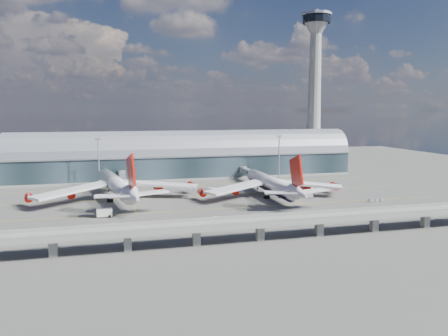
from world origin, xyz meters
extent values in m
plane|color=#474744|center=(0.00, 0.00, 0.00)|extent=(500.00, 500.00, 0.00)
cube|color=gold|center=(0.00, -10.00, 0.01)|extent=(200.00, 0.25, 0.01)
cube|color=gold|center=(0.00, 20.00, 0.01)|extent=(200.00, 0.25, 0.01)
cube|color=gold|center=(0.00, 50.00, 0.01)|extent=(200.00, 0.25, 0.01)
cube|color=gold|center=(-35.00, 30.00, 0.01)|extent=(0.25, 80.00, 0.01)
cube|color=gold|center=(35.00, 30.00, 0.01)|extent=(0.25, 80.00, 0.01)
cube|color=#1C282E|center=(0.00, 78.00, 7.00)|extent=(200.00, 28.00, 14.00)
cylinder|color=gray|center=(0.00, 78.00, 14.00)|extent=(200.00, 28.00, 28.00)
cube|color=gray|center=(0.00, 64.00, 14.00)|extent=(200.00, 1.00, 1.20)
cube|color=gray|center=(0.00, 78.00, 0.60)|extent=(200.00, 30.00, 1.20)
cube|color=gray|center=(85.00, 83.00, 4.00)|extent=(18.00, 18.00, 8.00)
cone|color=gray|center=(85.00, 83.00, 45.00)|extent=(10.00, 10.00, 90.00)
cone|color=gray|center=(85.00, 83.00, 92.00)|extent=(16.00, 16.00, 8.00)
cylinder|color=black|center=(85.00, 83.00, 97.00)|extent=(18.00, 18.00, 5.00)
cylinder|color=gray|center=(85.00, 83.00, 100.00)|extent=(19.00, 19.00, 1.50)
cylinder|color=gray|center=(85.00, 83.00, 101.50)|extent=(2.40, 2.40, 3.00)
cube|color=gray|center=(0.00, -55.00, 5.50)|extent=(220.00, 8.50, 1.20)
cube|color=gray|center=(0.00, -59.00, 6.60)|extent=(220.00, 0.40, 1.20)
cube|color=gray|center=(0.00, -51.00, 6.60)|extent=(220.00, 0.40, 1.20)
cube|color=gray|center=(0.00, -56.50, 6.15)|extent=(220.00, 0.12, 0.12)
cube|color=gray|center=(0.00, -53.50, 6.15)|extent=(220.00, 0.12, 0.12)
cube|color=gray|center=(-60.00, -55.00, 2.50)|extent=(2.20, 2.20, 5.00)
cube|color=gray|center=(-40.00, -55.00, 2.50)|extent=(2.20, 2.20, 5.00)
cube|color=gray|center=(-20.00, -55.00, 2.50)|extent=(2.20, 2.20, 5.00)
cube|color=gray|center=(0.00, -55.00, 2.50)|extent=(2.20, 2.20, 5.00)
cube|color=gray|center=(20.00, -55.00, 2.50)|extent=(2.20, 2.20, 5.00)
cube|color=gray|center=(40.00, -55.00, 2.50)|extent=(2.20, 2.20, 5.00)
cube|color=gray|center=(60.00, -55.00, 2.50)|extent=(2.20, 2.20, 5.00)
cylinder|color=gray|center=(-50.00, 55.00, 12.50)|extent=(0.70, 0.70, 25.00)
cube|color=gray|center=(-50.00, 55.00, 25.20)|extent=(3.00, 0.40, 1.00)
cylinder|color=gray|center=(50.00, 55.00, 12.50)|extent=(0.70, 0.70, 25.00)
cube|color=gray|center=(50.00, 55.00, 25.20)|extent=(3.00, 0.40, 1.00)
cylinder|color=white|center=(-42.02, 19.93, 6.91)|extent=(17.08, 59.42, 7.13)
cone|color=white|center=(-47.61, 52.32, 6.91)|extent=(8.54, 9.99, 7.13)
cone|color=white|center=(-36.04, -14.67, 7.80)|extent=(9.30, 14.38, 7.13)
cube|color=#AC1107|center=(-36.61, -11.37, 16.59)|extent=(3.04, 13.26, 14.75)
cube|color=white|center=(-60.01, 14.56, 6.01)|extent=(33.83, 29.05, 2.88)
cube|color=white|center=(-23.27, 20.90, 6.01)|extent=(36.90, 19.68, 2.88)
cylinder|color=#AC1107|center=(-61.07, 16.63, 4.01)|extent=(4.46, 6.09, 3.56)
cylinder|color=#AC1107|center=(-77.40, 13.81, 4.01)|extent=(4.46, 6.09, 3.56)
cylinder|color=#AC1107|center=(-22.97, 23.22, 4.01)|extent=(4.46, 6.09, 3.56)
cylinder|color=#AC1107|center=(-6.64, 26.04, 4.01)|extent=(4.46, 6.09, 3.56)
cylinder|color=gray|center=(-45.56, 40.45, 1.67)|extent=(0.56, 0.56, 3.34)
cylinder|color=gray|center=(-44.77, 14.93, 1.67)|extent=(0.67, 0.67, 3.34)
cylinder|color=gray|center=(-37.75, 16.14, 1.67)|extent=(0.67, 0.67, 3.34)
cylinder|color=black|center=(-44.77, 14.93, 0.61)|extent=(2.70, 2.06, 1.67)
cylinder|color=black|center=(-37.75, 16.14, 0.61)|extent=(2.70, 2.06, 1.67)
cylinder|color=white|center=(27.63, 9.03, 6.38)|extent=(6.38, 52.31, 6.27)
cone|color=white|center=(27.57, 38.42, 6.38)|extent=(6.29, 8.66, 6.27)
cone|color=white|center=(27.70, -22.52, 7.25)|extent=(6.30, 12.99, 6.27)
cube|color=#AC1107|center=(27.69, -19.28, 15.46)|extent=(0.78, 12.93, 14.32)
cube|color=white|center=(10.70, 6.83, 5.51)|extent=(32.85, 23.01, 2.68)
cube|color=white|center=(44.57, 6.91, 5.51)|extent=(32.88, 22.90, 2.68)
cylinder|color=black|center=(27.63, 9.03, 4.66)|extent=(5.43, 46.94, 5.33)
cylinder|color=#AC1107|center=(10.07, 8.99, 3.57)|extent=(3.47, 5.41, 3.46)
cylinder|color=#AC1107|center=(-4.98, 8.96, 3.57)|extent=(3.47, 5.41, 3.46)
cylinder|color=#AC1107|center=(45.19, 9.07, 3.57)|extent=(3.47, 5.41, 3.46)
cylinder|color=#AC1107|center=(60.24, 9.10, 3.57)|extent=(3.47, 5.41, 3.46)
cylinder|color=gray|center=(27.59, 27.47, 1.62)|extent=(0.54, 0.54, 3.24)
cylinder|color=gray|center=(24.18, 4.70, 1.62)|extent=(0.65, 0.65, 3.24)
cylinder|color=gray|center=(31.10, 4.71, 1.62)|extent=(0.65, 0.65, 3.24)
cylinder|color=black|center=(24.18, 4.70, 0.59)|extent=(2.38, 1.63, 1.62)
cylinder|color=black|center=(31.10, 4.71, 0.59)|extent=(2.38, 1.63, 1.62)
cube|color=gray|center=(-38.52, 52.00, 5.20)|extent=(3.00, 24.00, 3.00)
cube|color=gray|center=(-38.52, 40.00, 5.20)|extent=(3.60, 3.60, 3.40)
cylinder|color=gray|center=(-38.52, 64.00, 5.20)|extent=(4.40, 4.40, 4.00)
cylinder|color=gray|center=(-38.52, 40.00, 1.70)|extent=(0.50, 0.50, 3.40)
cylinder|color=black|center=(-38.52, 40.00, 0.35)|extent=(1.40, 0.80, 0.80)
cube|color=gray|center=(31.13, 50.00, 5.20)|extent=(3.00, 28.00, 3.00)
cube|color=gray|center=(31.13, 36.00, 5.20)|extent=(3.60, 3.60, 3.40)
cylinder|color=gray|center=(31.13, 64.00, 5.20)|extent=(4.40, 4.40, 4.00)
cylinder|color=gray|center=(31.13, 36.00, 1.70)|extent=(0.50, 0.50, 3.40)
cylinder|color=black|center=(31.13, 36.00, 0.35)|extent=(1.40, 0.80, 0.80)
cube|color=silver|center=(-46.86, -12.60, 1.81)|extent=(5.75, 2.82, 2.94)
cylinder|color=black|center=(-45.05, -12.67, 0.51)|extent=(1.13, 2.86, 1.02)
cylinder|color=black|center=(-48.66, -12.53, 0.51)|extent=(1.13, 2.86, 1.02)
cube|color=silver|center=(40.81, 2.27, 1.82)|extent=(9.49, 5.15, 2.96)
cylinder|color=black|center=(43.60, 3.12, 0.51)|extent=(1.81, 3.02, 1.03)
cylinder|color=black|center=(38.01, 1.43, 0.51)|extent=(1.81, 3.02, 1.03)
cube|color=silver|center=(50.78, 16.41, 1.42)|extent=(2.18, 5.39, 2.31)
cylinder|color=black|center=(50.83, 18.12, 0.40)|extent=(2.25, 0.86, 0.80)
cylinder|color=black|center=(50.74, 14.70, 0.40)|extent=(2.25, 0.86, 0.80)
cube|color=silver|center=(40.80, 47.40, 1.48)|extent=(3.79, 5.09, 2.41)
cylinder|color=black|center=(41.38, 48.76, 0.42)|extent=(2.45, 1.68, 0.83)
cylinder|color=black|center=(40.21, 46.04, 0.42)|extent=(2.45, 1.68, 0.83)
cube|color=silver|center=(3.06, 22.54, 1.47)|extent=(5.57, 5.20, 2.39)
cylinder|color=black|center=(4.40, 23.69, 0.41)|extent=(2.13, 2.29, 0.83)
cylinder|color=black|center=(1.72, 21.39, 0.41)|extent=(2.13, 2.29, 0.83)
cube|color=gray|center=(-13.11, -33.40, 0.28)|extent=(3.24, 2.88, 0.34)
cube|color=silver|center=(-13.11, -33.40, 1.18)|extent=(2.79, 2.57, 1.69)
cube|color=gray|center=(-10.54, -31.99, 0.28)|extent=(3.24, 2.88, 0.34)
cube|color=silver|center=(-10.54, -31.99, 1.18)|extent=(2.79, 2.57, 1.69)
cube|color=gray|center=(-7.98, -30.57, 0.28)|extent=(3.24, 2.88, 0.34)
cube|color=silver|center=(-7.98, -30.57, 1.18)|extent=(2.79, 2.57, 1.69)
cube|color=gray|center=(-1.75, -32.54, 0.26)|extent=(2.71, 1.96, 0.32)
cube|color=silver|center=(-1.75, -32.54, 1.11)|extent=(2.28, 1.81, 1.59)
cube|color=gray|center=(0.99, -32.23, 0.26)|extent=(2.71, 1.96, 0.32)
cube|color=silver|center=(0.99, -32.23, 1.11)|extent=(2.28, 1.81, 1.59)
cube|color=gray|center=(3.72, -31.93, 0.26)|extent=(2.71, 1.96, 0.32)
cube|color=silver|center=(3.72, -31.93, 1.11)|extent=(2.28, 1.81, 1.59)
cube|color=gray|center=(66.05, -13.71, 0.23)|extent=(2.29, 1.59, 0.28)
cube|color=silver|center=(66.05, -13.71, 0.97)|extent=(1.92, 1.48, 1.39)
cube|color=gray|center=(68.46, -13.83, 0.23)|extent=(2.29, 1.59, 0.28)
cube|color=silver|center=(68.46, -13.83, 0.97)|extent=(1.92, 1.48, 1.39)
cube|color=gray|center=(70.86, -13.95, 0.23)|extent=(2.29, 1.59, 0.28)
cube|color=silver|center=(70.86, -13.95, 0.97)|extent=(1.92, 1.48, 1.39)
camera|label=1|loc=(-43.83, -178.80, 39.82)|focal=35.00mm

